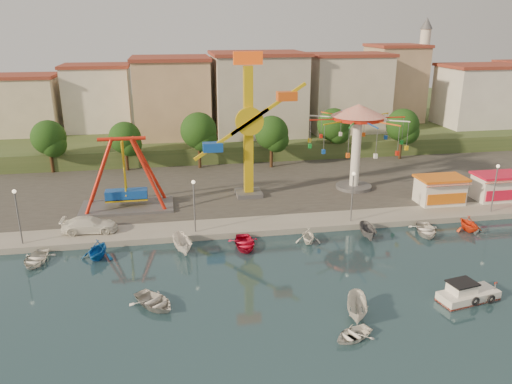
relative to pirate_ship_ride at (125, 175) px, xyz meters
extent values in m
plane|color=#152C3A|center=(15.01, -20.97, -4.39)|extent=(200.00, 200.00, 0.00)
cube|color=#9E998E|center=(15.01, 41.03, -4.09)|extent=(200.00, 100.00, 0.60)
cube|color=#4C4944|center=(15.01, 9.03, -3.79)|extent=(90.00, 28.00, 0.01)
cube|color=#384C26|center=(15.01, 46.03, -2.89)|extent=(200.00, 60.00, 3.00)
cube|color=#59595E|center=(0.00, 0.00, -3.64)|extent=(10.00, 5.00, 0.30)
cube|color=#1347AB|center=(0.00, 0.00, -2.19)|extent=(4.50, 1.40, 1.00)
cylinder|color=red|center=(0.00, 0.00, 4.01)|extent=(5.00, 0.40, 0.40)
cube|color=#59595E|center=(13.90, 1.91, -3.54)|extent=(3.00, 3.00, 0.50)
cube|color=gold|center=(13.90, 1.91, 3.71)|extent=(1.00, 1.00, 15.00)
cube|color=#CD400B|center=(13.90, 1.91, 12.01)|extent=(3.20, 0.50, 1.40)
cylinder|color=gold|center=(13.90, 1.11, 5.21)|extent=(3.20, 0.50, 3.20)
cube|color=gold|center=(16.00, 0.91, 6.57)|extent=(8.58, 0.35, 5.74)
cube|color=#D95113|center=(18.10, 0.91, 7.93)|extent=(2.20, 1.20, 1.00)
cylinder|color=#59595E|center=(27.14, 2.26, -3.59)|extent=(4.40, 4.40, 0.40)
cylinder|color=white|center=(27.14, 2.26, 0.71)|extent=(1.10, 1.10, 9.00)
cylinder|color=red|center=(27.14, 2.26, 5.01)|extent=(6.00, 6.00, 0.50)
cone|color=red|center=(27.14, 2.26, 5.91)|extent=(6.40, 6.40, 1.40)
cube|color=white|center=(34.79, -4.47, -2.39)|extent=(5.00, 3.00, 2.80)
cube|color=orange|center=(34.79, -4.47, -0.84)|extent=(5.40, 3.40, 0.25)
cube|color=red|center=(34.79, -6.17, -1.19)|extent=(5.00, 0.77, 0.43)
cube|color=white|center=(41.88, -4.47, -2.39)|extent=(5.00, 3.00, 2.80)
cube|color=red|center=(41.88, -4.47, -0.84)|extent=(5.40, 3.40, 0.25)
cube|color=red|center=(41.88, -6.17, -1.19)|extent=(5.00, 0.77, 0.43)
cylinder|color=#59595E|center=(-8.99, -7.97, -1.29)|extent=(0.14, 0.14, 5.00)
cylinder|color=#59595E|center=(7.01, -7.97, -1.29)|extent=(0.14, 0.14, 5.00)
cylinder|color=#59595E|center=(23.01, -7.97, -1.29)|extent=(0.14, 0.14, 5.00)
cylinder|color=#59595E|center=(39.01, -7.97, -1.29)|extent=(0.14, 0.14, 5.00)
cylinder|color=#382314|center=(-10.99, 16.01, -2.00)|extent=(0.44, 0.44, 3.60)
sphere|color=black|center=(-10.99, 16.01, 1.10)|extent=(4.60, 4.60, 4.60)
cylinder|color=#382314|center=(-0.99, 15.27, -2.09)|extent=(0.44, 0.44, 3.40)
sphere|color=black|center=(-0.99, 15.27, 0.83)|extent=(4.35, 4.35, 4.35)
cylinder|color=#382314|center=(9.01, 14.84, -1.83)|extent=(0.44, 0.44, 3.92)
sphere|color=black|center=(9.01, 14.84, 1.54)|extent=(5.02, 5.02, 5.02)
cylinder|color=#382314|center=(19.01, 13.39, -1.96)|extent=(0.44, 0.44, 3.66)
sphere|color=black|center=(19.01, 13.39, 1.18)|extent=(4.68, 4.68, 4.68)
cylinder|color=#382314|center=(29.01, 16.39, -1.89)|extent=(0.44, 0.44, 3.80)
sphere|color=black|center=(29.01, 16.39, 1.37)|extent=(4.86, 4.86, 4.86)
cylinder|color=#382314|center=(39.01, 14.57, -1.91)|extent=(0.44, 0.44, 3.77)
sphere|color=black|center=(39.01, 14.57, 1.33)|extent=(4.83, 4.83, 4.83)
cube|color=beige|center=(-18.36, 25.10, 4.54)|extent=(9.26, 9.53, 11.87)
cube|color=silver|center=(-6.32, 30.42, 2.92)|extent=(12.33, 9.01, 8.63)
cube|color=tan|center=(6.82, 30.99, 4.22)|extent=(11.95, 9.28, 11.23)
cube|color=beige|center=(20.61, 27.83, 3.20)|extent=(12.59, 10.50, 9.20)
cube|color=beige|center=(34.08, 31.23, 3.22)|extent=(10.75, 9.23, 9.24)
cube|color=tan|center=(47.38, 29.36, 4.21)|extent=(12.77, 10.96, 11.21)
cube|color=silver|center=(59.16, 27.80, 4.78)|extent=(8.23, 8.98, 12.36)
cylinder|color=silver|center=(51.01, 33.03, 6.61)|extent=(1.80, 1.80, 16.00)
cylinder|color=#59595E|center=(51.01, 33.03, 11.61)|extent=(2.80, 2.80, 0.30)
cone|color=#59595E|center=(51.01, 33.03, 15.61)|extent=(2.20, 2.20, 2.00)
cube|color=white|center=(26.75, -23.38, -4.11)|extent=(4.97, 2.65, 0.85)
cube|color=red|center=(26.75, -23.38, -4.32)|extent=(4.97, 2.65, 0.15)
cube|color=white|center=(26.19, -23.28, -3.40)|extent=(2.12, 1.74, 0.85)
cube|color=black|center=(26.19, -23.28, -2.93)|extent=(2.34, 1.96, 0.11)
torus|color=black|center=(26.75, -24.32, -3.97)|extent=(0.74, 0.32, 0.72)
torus|color=black|center=(28.07, -24.27, -3.97)|extent=(0.74, 0.32, 0.72)
imported|color=silver|center=(3.23, -20.18, -3.99)|extent=(4.54, 4.75, 0.80)
imported|color=white|center=(16.35, -26.55, -4.09)|extent=(3.57, 3.17, 0.61)
imported|color=silver|center=(17.55, -24.18, -3.66)|extent=(2.59, 4.05, 1.47)
imported|color=white|center=(-3.16, -6.27, -3.03)|extent=(5.34, 2.36, 1.52)
imported|color=white|center=(-7.18, -11.17, -4.00)|extent=(3.19, 4.12, 0.78)
imported|color=#145CB3|center=(-1.89, -11.17, -3.52)|extent=(3.60, 3.92, 1.74)
imported|color=white|center=(5.66, -11.17, -3.64)|extent=(2.16, 4.11, 1.51)
imported|color=red|center=(11.39, -11.17, -3.98)|extent=(3.03, 4.14, 0.84)
imported|color=white|center=(17.56, -11.17, -3.67)|extent=(2.84, 3.14, 1.46)
imported|color=#5C5B61|center=(23.61, -11.17, -3.72)|extent=(1.71, 3.63, 1.35)
imported|color=white|center=(29.72, -11.17, -3.97)|extent=(3.92, 4.71, 0.84)
imported|color=#FC4016|center=(34.38, -11.17, -3.60)|extent=(2.64, 3.05, 1.59)
camera|label=1|loc=(5.06, -53.42, 15.63)|focal=35.00mm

